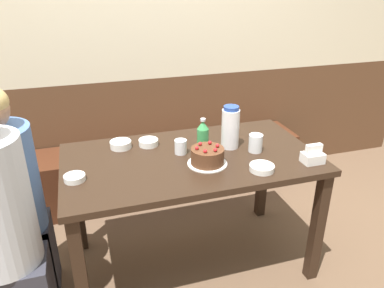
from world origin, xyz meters
name	(u,v)px	position (x,y,z in m)	size (l,w,h in m)	color
ground_plane	(191,260)	(0.00, 0.00, 0.00)	(12.00, 12.00, 0.00)	brown
back_wall	(149,33)	(0.00, 1.05, 1.25)	(4.80, 0.04, 2.50)	brown
bench_seat	(161,169)	(0.00, 0.83, 0.22)	(2.25, 0.38, 0.44)	#472314
dining_table	(191,172)	(0.00, 0.00, 0.64)	(1.38, 0.77, 0.73)	black
birthday_cake	(207,156)	(0.06, -0.11, 0.78)	(0.21, 0.21, 0.11)	white
water_pitcher	(230,127)	(0.25, 0.05, 0.86)	(0.10, 0.10, 0.25)	white
soju_bottle	(203,135)	(0.09, 0.07, 0.82)	(0.07, 0.07, 0.18)	#388E4C
napkin_holder	(313,156)	(0.60, -0.26, 0.77)	(0.11, 0.08, 0.11)	white
bowl_soup_white	(148,142)	(-0.19, 0.21, 0.75)	(0.11, 0.11, 0.04)	white
bowl_rice_small	(121,144)	(-0.35, 0.23, 0.75)	(0.12, 0.12, 0.04)	white
bowl_side_dish	(75,178)	(-0.61, -0.08, 0.75)	(0.10, 0.10, 0.03)	white
bowl_sauce_shallow	(262,168)	(0.30, -0.26, 0.75)	(0.13, 0.13, 0.03)	white
glass_water_tall	(181,147)	(-0.04, 0.05, 0.77)	(0.07, 0.07, 0.08)	silver
glass_tumbler_short	(256,143)	(0.37, -0.04, 0.78)	(0.08, 0.08, 0.10)	silver
person_teal_shirt	(2,237)	(-0.95, -0.23, 0.58)	(0.34, 0.32, 1.24)	#33333D
person_pale_blue_shirt	(9,206)	(-0.95, 0.02, 0.59)	(0.34, 0.34, 1.21)	#33333D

